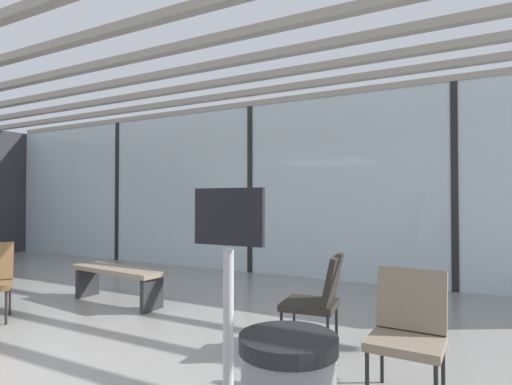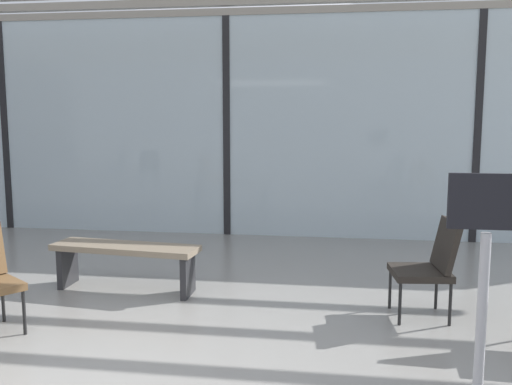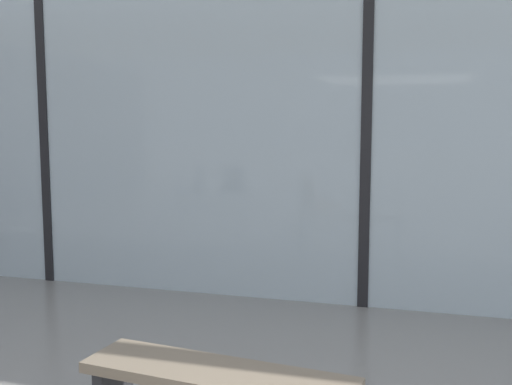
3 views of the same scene
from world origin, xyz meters
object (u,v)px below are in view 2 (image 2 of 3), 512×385
parked_airplane (231,97)px  waiting_bench (125,255)px  info_sign (482,304)px  lounge_chair_4 (430,262)px

parked_airplane → waiting_bench: (0.39, -7.65, -1.82)m
parked_airplane → info_sign: size_ratio=8.36×
waiting_bench → info_sign: 3.58m
lounge_chair_4 → waiting_bench: bearing=-103.0°
lounge_chair_4 → info_sign: size_ratio=0.60×
waiting_bench → parked_airplane: bearing=99.2°
parked_airplane → info_sign: bearing=-70.8°
info_sign → waiting_bench: bearing=146.1°
parked_airplane → info_sign: parked_airplane is taller
parked_airplane → info_sign: 10.32m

